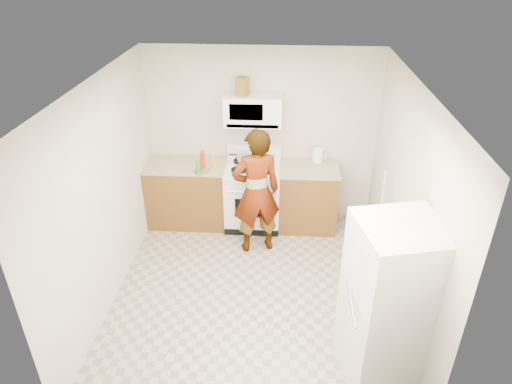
# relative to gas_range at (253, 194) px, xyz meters

# --- Properties ---
(floor) EXTENTS (3.60, 3.60, 0.00)m
(floor) POSITION_rel_gas_range_xyz_m (0.10, -1.48, -0.49)
(floor) COLOR gray
(floor) RESTS_ON ground
(back_wall) EXTENTS (3.20, 0.02, 2.50)m
(back_wall) POSITION_rel_gas_range_xyz_m (0.10, 0.31, 0.76)
(back_wall) COLOR beige
(back_wall) RESTS_ON floor
(right_wall) EXTENTS (0.02, 3.60, 2.50)m
(right_wall) POSITION_rel_gas_range_xyz_m (1.69, -1.48, 0.76)
(right_wall) COLOR beige
(right_wall) RESTS_ON floor
(cabinet_left) EXTENTS (1.12, 0.62, 0.90)m
(cabinet_left) POSITION_rel_gas_range_xyz_m (-0.94, 0.01, -0.04)
(cabinet_left) COLOR brown
(cabinet_left) RESTS_ON floor
(counter_left) EXTENTS (1.14, 0.64, 0.03)m
(counter_left) POSITION_rel_gas_range_xyz_m (-0.94, 0.01, 0.43)
(counter_left) COLOR tan
(counter_left) RESTS_ON cabinet_left
(cabinet_right) EXTENTS (0.80, 0.62, 0.90)m
(cabinet_right) POSITION_rel_gas_range_xyz_m (0.78, 0.01, -0.04)
(cabinet_right) COLOR brown
(cabinet_right) RESTS_ON floor
(counter_right) EXTENTS (0.82, 0.64, 0.03)m
(counter_right) POSITION_rel_gas_range_xyz_m (0.78, 0.01, 0.43)
(counter_right) COLOR tan
(counter_right) RESTS_ON cabinet_right
(gas_range) EXTENTS (0.76, 0.65, 1.13)m
(gas_range) POSITION_rel_gas_range_xyz_m (0.00, 0.00, 0.00)
(gas_range) COLOR white
(gas_range) RESTS_ON floor
(microwave) EXTENTS (0.76, 0.38, 0.40)m
(microwave) POSITION_rel_gas_range_xyz_m (0.00, 0.13, 1.21)
(microwave) COLOR white
(microwave) RESTS_ON back_wall
(person) EXTENTS (0.72, 0.58, 1.72)m
(person) POSITION_rel_gas_range_xyz_m (0.09, -0.61, 0.37)
(person) COLOR tan
(person) RESTS_ON floor
(fridge) EXTENTS (0.84, 0.84, 1.70)m
(fridge) POSITION_rel_gas_range_xyz_m (1.39, -2.57, 0.36)
(fridge) COLOR silver
(fridge) RESTS_ON floor
(kettle) EXTENTS (0.20, 0.20, 0.18)m
(kettle) POSITION_rel_gas_range_xyz_m (0.90, 0.22, 0.54)
(kettle) COLOR white
(kettle) RESTS_ON counter_right
(jug) EXTENTS (0.18, 0.18, 0.24)m
(jug) POSITION_rel_gas_range_xyz_m (-0.14, 0.10, 1.53)
(jug) COLOR brown
(jug) RESTS_ON microwave
(saucepan) EXTENTS (0.23, 0.23, 0.11)m
(saucepan) POSITION_rel_gas_range_xyz_m (-0.13, 0.13, 0.52)
(saucepan) COLOR silver
(saucepan) RESTS_ON gas_range
(tray) EXTENTS (0.26, 0.17, 0.05)m
(tray) POSITION_rel_gas_range_xyz_m (0.14, -0.09, 0.47)
(tray) COLOR white
(tray) RESTS_ON gas_range
(bottle_spray) EXTENTS (0.09, 0.09, 0.23)m
(bottle_spray) POSITION_rel_gas_range_xyz_m (-0.68, -0.09, 0.57)
(bottle_spray) COLOR red
(bottle_spray) RESTS_ON counter_left
(bottle_hot_sauce) EXTENTS (0.06, 0.06, 0.15)m
(bottle_hot_sauce) POSITION_rel_gas_range_xyz_m (-0.53, -0.09, 0.53)
(bottle_hot_sauce) COLOR orange
(bottle_hot_sauce) RESTS_ON counter_left
(bottle_green_cap) EXTENTS (0.07, 0.07, 0.20)m
(bottle_green_cap) POSITION_rel_gas_range_xyz_m (-0.70, -0.30, 0.55)
(bottle_green_cap) COLOR #248217
(bottle_green_cap) RESTS_ON counter_left
(pot_lid) EXTENTS (0.30, 0.30, 0.01)m
(pot_lid) POSITION_rel_gas_range_xyz_m (-0.67, -0.20, 0.46)
(pot_lid) COLOR silver
(pot_lid) RESTS_ON counter_left
(broom) EXTENTS (0.14, 0.30, 1.38)m
(broom) POSITION_rel_gas_range_xyz_m (1.63, -0.84, 0.21)
(broom) COLOR silver
(broom) RESTS_ON floor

